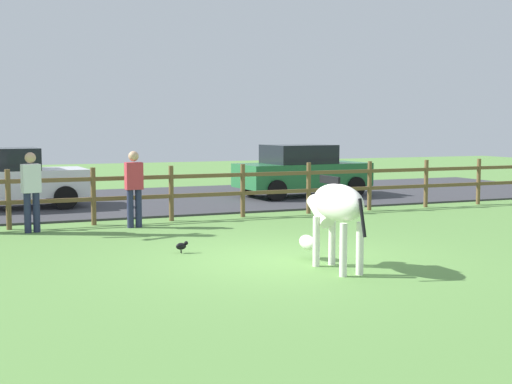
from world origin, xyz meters
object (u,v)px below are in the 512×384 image
at_px(zebra, 335,209).
at_px(parked_car_green, 302,170).
at_px(visitor_right_of_tree, 31,188).
at_px(parked_car_white, 4,178).
at_px(visitor_left_of_tree, 134,185).
at_px(crow_on_grass, 182,246).

distance_m(zebra, parked_car_green, 10.46).
relative_size(zebra, visitor_right_of_tree, 1.18).
bearing_deg(zebra, visitor_right_of_tree, 125.34).
relative_size(parked_car_white, visitor_left_of_tree, 2.49).
distance_m(crow_on_grass, parked_car_white, 7.96).
xyz_separation_m(zebra, visitor_left_of_tree, (-1.85, 5.45, -0.02)).
bearing_deg(visitor_right_of_tree, visitor_left_of_tree, -2.81).
distance_m(zebra, crow_on_grass, 2.91).
xyz_separation_m(crow_on_grass, parked_car_green, (5.94, 7.42, 0.72)).
bearing_deg(zebra, visitor_left_of_tree, 108.77).
distance_m(visitor_left_of_tree, visitor_right_of_tree, 2.09).
height_order(zebra, parked_car_white, parked_car_white).
bearing_deg(parked_car_white, zebra, -66.14).
height_order(zebra, visitor_right_of_tree, visitor_right_of_tree).
xyz_separation_m(zebra, parked_car_green, (4.18, 9.59, -0.08)).
relative_size(crow_on_grass, visitor_left_of_tree, 0.13).
height_order(parked_car_white, visitor_right_of_tree, visitor_right_of_tree).
distance_m(parked_car_green, visitor_left_of_tree, 7.32).
bearing_deg(visitor_right_of_tree, zebra, -54.66).
height_order(parked_car_green, visitor_right_of_tree, visitor_right_of_tree).
distance_m(zebra, parked_car_white, 10.60).
relative_size(crow_on_grass, parked_car_green, 0.05).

